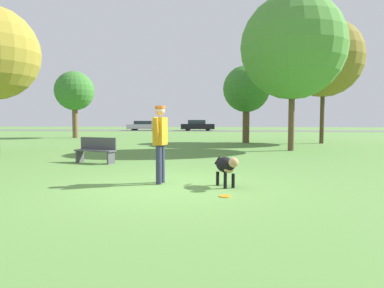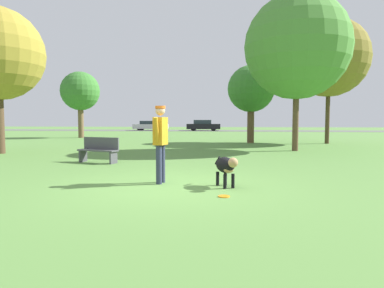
% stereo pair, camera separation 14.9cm
% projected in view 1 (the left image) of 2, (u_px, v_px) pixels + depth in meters
% --- Properties ---
extents(ground_plane, '(120.00, 120.00, 0.00)m').
position_uv_depth(ground_plane, '(169.00, 186.00, 7.35)').
color(ground_plane, '#56843D').
extents(far_road_strip, '(120.00, 6.00, 0.01)m').
position_uv_depth(far_road_strip, '(216.00, 131.00, 44.52)').
color(far_road_strip, '#5B5B59').
rests_on(far_road_strip, ground_plane).
extents(person, '(0.28, 0.66, 1.74)m').
position_uv_depth(person, '(160.00, 138.00, 7.61)').
color(person, '#2D334C').
rests_on(person, ground_plane).
extents(dog, '(0.58, 0.91, 0.66)m').
position_uv_depth(dog, '(226.00, 166.00, 7.22)').
color(dog, black).
rests_on(dog, ground_plane).
extents(frisbee, '(0.22, 0.22, 0.02)m').
position_uv_depth(frisbee, '(225.00, 196.00, 6.35)').
color(frisbee, orange).
rests_on(frisbee, ground_plane).
extents(tree_far_left, '(3.03, 3.03, 5.20)m').
position_uv_depth(tree_far_left, '(74.00, 91.00, 26.73)').
color(tree_far_left, brown).
rests_on(tree_far_left, ground_plane).
extents(tree_mid_center, '(2.87, 2.87, 4.76)m').
position_uv_depth(tree_mid_center, '(246.00, 89.00, 21.02)').
color(tree_mid_center, brown).
rests_on(tree_mid_center, ground_plane).
extents(tree_far_right, '(4.59, 4.59, 7.37)m').
position_uv_depth(tree_far_right, '(324.00, 58.00, 20.27)').
color(tree_far_right, '#4C3826').
rests_on(tree_far_right, ground_plane).
extents(tree_near_right, '(4.72, 4.72, 7.07)m').
position_uv_depth(tree_near_right, '(293.00, 47.00, 15.48)').
color(tree_near_right, brown).
rests_on(tree_near_right, ground_plane).
extents(parked_car_silver, '(4.61, 1.97, 1.28)m').
position_uv_depth(parked_car_silver, '(145.00, 126.00, 45.59)').
color(parked_car_silver, '#B7B7BC').
rests_on(parked_car_silver, ground_plane).
extents(parked_car_black, '(4.37, 1.90, 1.40)m').
position_uv_depth(parked_car_black, '(198.00, 125.00, 44.31)').
color(parked_car_black, black).
rests_on(parked_car_black, ground_plane).
extents(park_bench, '(1.46, 0.78, 0.84)m').
position_uv_depth(park_bench, '(96.00, 149.00, 11.31)').
color(park_bench, '#47474C').
rests_on(park_bench, ground_plane).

